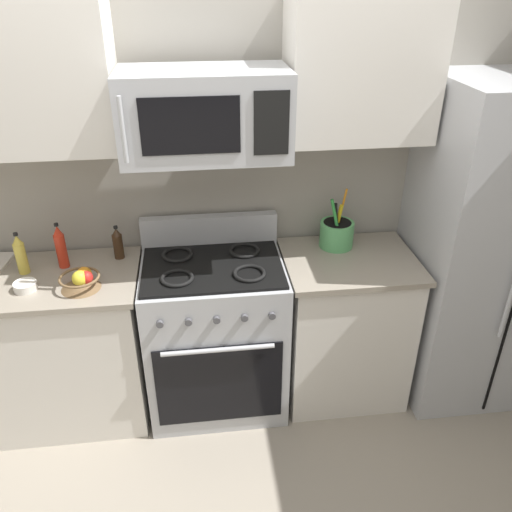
{
  "coord_description": "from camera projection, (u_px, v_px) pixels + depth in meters",
  "views": [
    {
      "loc": [
        -0.06,
        -1.71,
        2.3
      ],
      "look_at": [
        0.22,
        0.55,
        1.03
      ],
      "focal_mm": 36.46,
      "sensor_mm": 36.0,
      "label": 1
    }
  ],
  "objects": [
    {
      "name": "bottle_soy",
      "position": [
        118.0,
        244.0,
        2.79
      ],
      "size": [
        0.05,
        0.05,
        0.19
      ],
      "color": "#382314",
      "rests_on": "counter_left"
    },
    {
      "name": "ground_plane",
      "position": [
        227.0,
        490.0,
        2.61
      ],
      "size": [
        16.0,
        16.0,
        0.0
      ],
      "primitive_type": "plane",
      "color": "gray"
    },
    {
      "name": "utensil_crock",
      "position": [
        337.0,
        233.0,
        2.91
      ],
      "size": [
        0.19,
        0.19,
        0.34
      ],
      "color": "#59AD66",
      "rests_on": "counter_right"
    },
    {
      "name": "upper_cabinets_right",
      "position": [
        361.0,
        69.0,
        2.48
      ],
      "size": [
        0.71,
        0.34,
        0.67
      ],
      "color": "silver"
    },
    {
      "name": "refrigerator",
      "position": [
        487.0,
        249.0,
        2.88
      ],
      "size": [
        0.79,
        0.7,
        1.85
      ],
      "color": "#B2B5BA",
      "rests_on": "ground"
    },
    {
      "name": "counter_left",
      "position": [
        51.0,
        349.0,
        2.86
      ],
      "size": [
        1.04,
        0.59,
        0.91
      ],
      "color": "silver",
      "rests_on": "ground"
    },
    {
      "name": "fruit_basket",
      "position": [
        81.0,
        280.0,
        2.55
      ],
      "size": [
        0.2,
        0.2,
        0.1
      ],
      "color": "brown",
      "rests_on": "counter_left"
    },
    {
      "name": "counter_right",
      "position": [
        344.0,
        326.0,
        3.04
      ],
      "size": [
        0.72,
        0.59,
        0.91
      ],
      "color": "silver",
      "rests_on": "ground"
    },
    {
      "name": "prep_bowl",
      "position": [
        25.0,
        286.0,
        2.54
      ],
      "size": [
        0.11,
        0.11,
        0.04
      ],
      "color": "white",
      "rests_on": "counter_left"
    },
    {
      "name": "range_oven",
      "position": [
        216.0,
        333.0,
        2.95
      ],
      "size": [
        0.76,
        0.63,
        1.09
      ],
      "color": "#B2B5BA",
      "rests_on": "ground"
    },
    {
      "name": "wall_back",
      "position": [
        206.0,
        173.0,
        2.86
      ],
      "size": [
        8.0,
        0.1,
        2.6
      ],
      "primitive_type": "cube",
      "color": "#9E998E",
      "rests_on": "ground"
    },
    {
      "name": "bottle_oil",
      "position": [
        21.0,
        255.0,
        2.64
      ],
      "size": [
        0.06,
        0.06,
        0.23
      ],
      "color": "gold",
      "rests_on": "counter_left"
    },
    {
      "name": "bottle_hot_sauce",
      "position": [
        61.0,
        247.0,
        2.69
      ],
      "size": [
        0.05,
        0.05,
        0.25
      ],
      "color": "red",
      "rests_on": "counter_left"
    },
    {
      "name": "microwave",
      "position": [
        205.0,
        114.0,
        2.37
      ],
      "size": [
        0.77,
        0.44,
        0.39
      ],
      "color": "#B2B5BA"
    }
  ]
}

